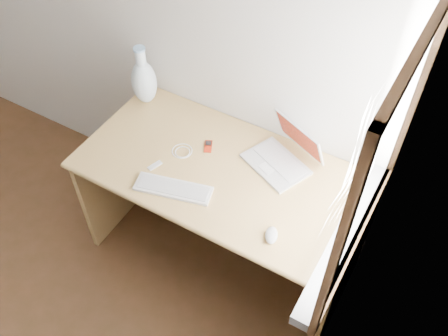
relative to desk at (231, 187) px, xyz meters
The scene contains 9 objects.
window 1.02m from the desk, 13.50° to the right, with size 0.11×0.99×1.10m.
desk is the anchor object (origin of this frame).
laptop 0.36m from the desk, 28.30° to the left, with size 0.37×0.37×0.21m.
external_keyboard 0.42m from the desk, 114.39° to the right, with size 0.39×0.20×0.02m.
mouse 0.56m from the desk, 40.30° to the right, with size 0.06×0.09×0.03m, color silver.
ipod 0.27m from the desk, behind, with size 0.07×0.09×0.01m.
cable_coil 0.35m from the desk, 161.36° to the right, with size 0.11×0.11×0.01m, color white.
remote 0.45m from the desk, 142.76° to the right, with size 0.03×0.08×0.01m, color white.
vase 0.75m from the desk, 166.86° to the left, with size 0.14×0.14×0.36m.
Camera 1 is at (1.85, -0.04, 2.63)m, focal length 40.00 mm.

